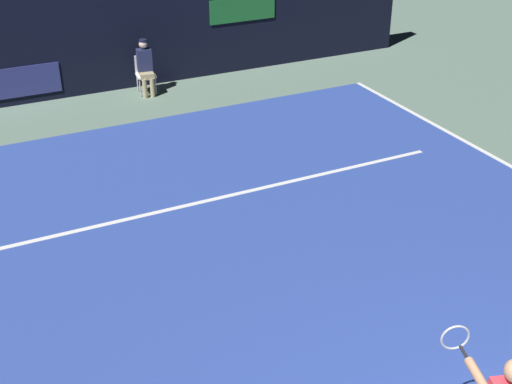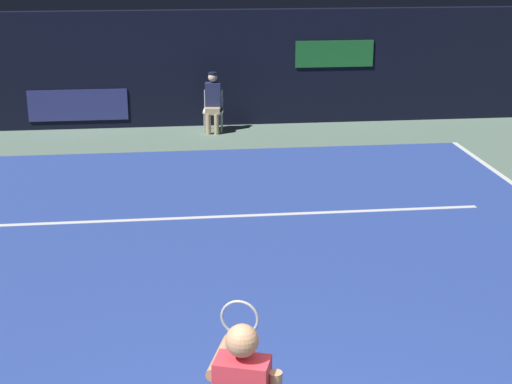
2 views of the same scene
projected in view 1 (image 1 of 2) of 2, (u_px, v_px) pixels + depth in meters
name	position (u px, v px, depth m)	size (l,w,h in m)	color
ground_plane	(290.00, 256.00, 10.56)	(31.36, 31.36, 0.00)	slate
court_surface	(290.00, 256.00, 10.55)	(10.61, 12.19, 0.01)	#2D479E
line_service	(232.00, 195.00, 12.23)	(8.28, 0.10, 0.01)	white
back_wall	(122.00, 35.00, 16.61)	(15.53, 0.33, 2.60)	black
line_judge_on_chair	(145.00, 66.00, 16.42)	(0.49, 0.56, 1.32)	white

